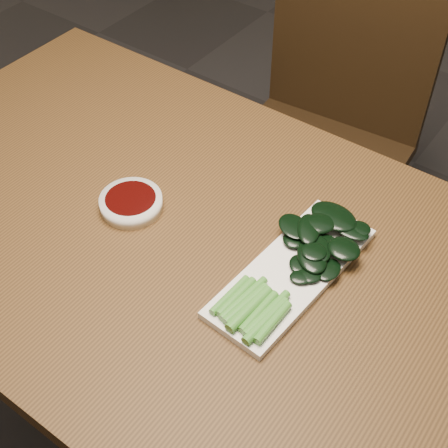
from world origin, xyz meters
TOP-DOWN VIEW (x-y plane):
  - ground at (0.00, 0.00)m, footprint 6.00×6.00m
  - table at (0.00, 0.00)m, footprint 1.40×0.80m
  - chair_far at (-0.11, 0.70)m, footprint 0.50×0.50m
  - sauce_bowl at (-0.14, -0.01)m, footprint 0.11×0.11m
  - serving_plate at (0.19, 0.03)m, footprint 0.15×0.34m
  - gai_lan at (0.19, 0.05)m, footprint 0.17×0.33m

SIDE VIEW (x-z plane):
  - ground at x=0.00m, z-range 0.00..0.00m
  - chair_far at x=-0.11m, z-range 0.04..0.93m
  - table at x=0.00m, z-range 0.30..1.05m
  - serving_plate at x=0.19m, z-range 0.75..0.76m
  - sauce_bowl at x=-0.14m, z-range 0.75..0.78m
  - gai_lan at x=0.19m, z-range 0.76..0.79m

